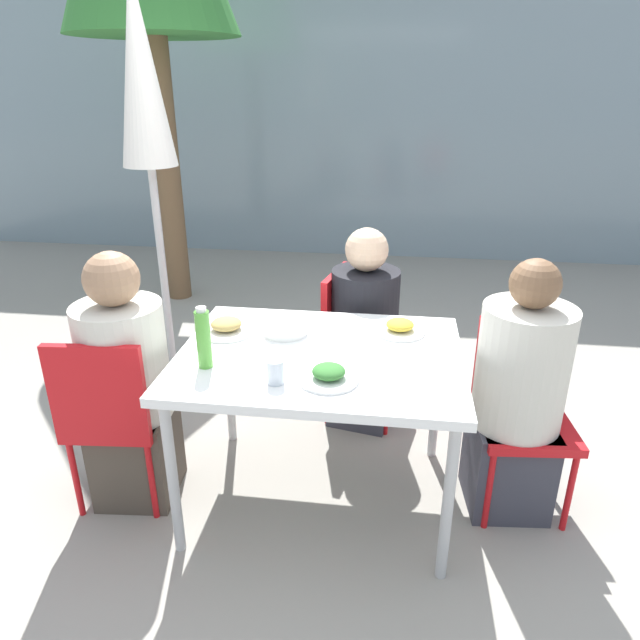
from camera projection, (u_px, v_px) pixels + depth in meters
ground_plane at (320, 496)px, 2.70m from camera, size 24.00×24.00×0.00m
building_facade at (374, 113)px, 5.91m from camera, size 10.00×0.20×3.00m
dining_table at (320, 366)px, 2.43m from camera, size 1.19×0.92×0.75m
chair_left at (112, 410)px, 2.47m from camera, size 0.43×0.43×0.85m
person_left at (128, 390)px, 2.52m from camera, size 0.38×0.38×1.18m
chair_right at (522, 400)px, 2.54m from camera, size 0.44×0.44×0.85m
person_right at (517, 400)px, 2.45m from camera, size 0.38×0.38×1.18m
chair_far at (352, 334)px, 3.20m from camera, size 0.47×0.47×0.85m
person_far at (364, 335)px, 3.12m from camera, size 0.39×0.39×1.12m
closed_umbrella at (144, 102)px, 2.95m from camera, size 0.36×0.36×2.36m
plate_0 at (400, 328)px, 2.59m from camera, size 0.23×0.23×0.06m
plate_1 at (226, 327)px, 2.59m from camera, size 0.25×0.25×0.07m
plate_2 at (329, 375)px, 2.17m from camera, size 0.23×0.23×0.07m
bottle at (204, 338)px, 2.24m from camera, size 0.06×0.06×0.26m
drinking_cup at (275, 372)px, 2.15m from camera, size 0.07×0.07×0.10m
salad_bowl at (285, 328)px, 2.58m from camera, size 0.20×0.20×0.05m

